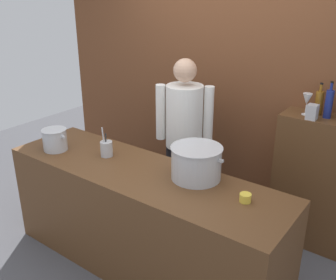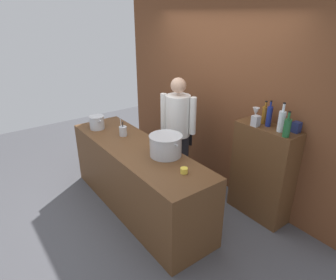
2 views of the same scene
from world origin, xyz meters
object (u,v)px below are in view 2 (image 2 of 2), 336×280
utensil_crock (123,131)px  wine_bottle_amber (265,115)px  wine_bottle_green (287,127)px  spice_tin_silver (256,121)px  butter_jar (184,170)px  wine_glass_wide (256,112)px  chef (178,127)px  stockpot_large (166,145)px  wine_bottle_clear (282,121)px  wine_bottle_cobalt (269,116)px  stockpot_small (97,122)px  spice_tin_navy (296,127)px

utensil_crock → wine_bottle_amber: 1.84m
utensil_crock → wine_bottle_green: (1.76, 1.03, 0.36)m
spice_tin_silver → utensil_crock: bearing=-142.7°
utensil_crock → butter_jar: utensil_crock is taller
wine_glass_wide → chef: bearing=-156.3°
utensil_crock → wine_bottle_green: bearing=30.5°
stockpot_large → butter_jar: stockpot_large is taller
wine_bottle_clear → stockpot_large: bearing=-128.8°
chef → utensil_crock: chef is taller
wine_bottle_clear → wine_bottle_green: bearing=-33.6°
wine_bottle_amber → spice_tin_silver: wine_bottle_amber is taller
chef → wine_bottle_green: chef is taller
wine_bottle_amber → stockpot_large: bearing=-116.3°
stockpot_large → wine_bottle_cobalt: bearing=59.0°
wine_bottle_cobalt → wine_glass_wide: 0.17m
chef → stockpot_small: (-0.77, -0.88, 0.03)m
chef → wine_bottle_clear: (1.32, 0.41, 0.38)m
wine_bottle_cobalt → wine_glass_wide: size_ratio=1.66×
chef → wine_bottle_clear: bearing=169.4°
chef → utensil_crock: 0.77m
wine_bottle_green → wine_glass_wide: size_ratio=1.53×
stockpot_small → utensil_crock: 0.49m
butter_jar → wine_bottle_cobalt: size_ratio=0.26×
stockpot_large → utensil_crock: size_ratio=1.70×
stockpot_large → wine_bottle_amber: (0.53, 1.07, 0.30)m
wine_bottle_cobalt → spice_tin_navy: (0.31, 0.08, -0.06)m
wine_bottle_clear → spice_tin_navy: bearing=44.3°
chef → stockpot_large: chef is taller
wine_bottle_amber → wine_bottle_green: bearing=-21.0°
utensil_crock → wine_bottle_cobalt: bearing=38.5°
spice_tin_silver → wine_bottle_amber: bearing=89.7°
wine_bottle_green → wine_bottle_cobalt: wine_bottle_cobalt is taller
wine_bottle_clear → wine_bottle_cobalt: (-0.19, 0.03, -0.00)m
stockpot_small → wine_bottle_green: wine_bottle_green is taller
wine_glass_wide → wine_bottle_clear: bearing=-1.3°
utensil_crock → butter_jar: bearing=1.0°
utensil_crock → spice_tin_navy: bearing=35.2°
stockpot_large → wine_bottle_clear: (0.81, 1.00, 0.32)m
butter_jar → wine_bottle_clear: 1.22m
wine_glass_wide → spice_tin_silver: bearing=-48.6°
chef → spice_tin_navy: 1.56m
chef → wine_bottle_green: bearing=164.9°
spice_tin_silver → stockpot_small: bearing=-146.3°
wine_bottle_amber → wine_glass_wide: 0.11m
utensil_crock → butter_jar: 1.28m
stockpot_small → wine_bottle_cobalt: bearing=34.8°
stockpot_large → wine_bottle_cobalt: size_ratio=1.44×
chef → wine_bottle_clear: 1.43m
stockpot_small → butter_jar: bearing=6.5°
stockpot_small → spice_tin_navy: 2.63m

